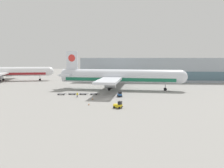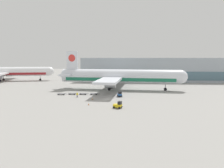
{
  "view_description": "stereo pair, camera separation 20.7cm",
  "coord_description": "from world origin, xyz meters",
  "px_view_note": "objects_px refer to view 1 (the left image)",
  "views": [
    {
      "loc": [
        7.1,
        -73.27,
        14.08
      ],
      "look_at": [
        1.08,
        10.19,
        4.0
      ],
      "focal_mm": 35.0,
      "sensor_mm": 36.0,
      "label": 1
    },
    {
      "loc": [
        7.31,
        -73.25,
        14.08
      ],
      "look_at": [
        1.08,
        10.19,
        4.0
      ],
      "focal_mm": 35.0,
      "sensor_mm": 36.0,
      "label": 2
    }
  ],
  "objects_px": {
    "airplane_main": "(118,77)",
    "baggage_tug_foreground": "(118,105)",
    "airplane_distant": "(7,72)",
    "baggage_tug_mid": "(120,94)",
    "traffic_cone_near": "(92,99)",
    "baggage_dolly_third": "(83,94)",
    "traffic_cone_far": "(89,104)",
    "ground_crew_near": "(77,94)",
    "baggage_dolly_lead": "(61,94)",
    "baggage_dolly_trail": "(94,94)",
    "baggage_dolly_second": "(72,94)"
  },
  "relations": [
    {
      "from": "baggage_dolly_lead",
      "to": "traffic_cone_near",
      "type": "xyz_separation_m",
      "value": [
        13.47,
        -8.84,
        -0.11
      ]
    },
    {
      "from": "airplane_main",
      "to": "ground_crew_near",
      "type": "height_order",
      "value": "airplane_main"
    },
    {
      "from": "baggage_tug_foreground",
      "to": "baggage_dolly_third",
      "type": "distance_m",
      "value": 26.21
    },
    {
      "from": "baggage_dolly_third",
      "to": "traffic_cone_near",
      "type": "height_order",
      "value": "traffic_cone_near"
    },
    {
      "from": "baggage_dolly_lead",
      "to": "ground_crew_near",
      "type": "bearing_deg",
      "value": -32.4
    },
    {
      "from": "baggage_dolly_trail",
      "to": "baggage_dolly_lead",
      "type": "bearing_deg",
      "value": -174.49
    },
    {
      "from": "baggage_dolly_second",
      "to": "ground_crew_near",
      "type": "relative_size",
      "value": 2.09
    },
    {
      "from": "baggage_dolly_lead",
      "to": "baggage_dolly_third",
      "type": "height_order",
      "value": "same"
    },
    {
      "from": "baggage_dolly_second",
      "to": "baggage_dolly_third",
      "type": "bearing_deg",
      "value": 3.2
    },
    {
      "from": "baggage_tug_mid",
      "to": "traffic_cone_near",
      "type": "bearing_deg",
      "value": -64.65
    },
    {
      "from": "airplane_main",
      "to": "ground_crew_near",
      "type": "xyz_separation_m",
      "value": [
        -13.65,
        -20.09,
        -4.79
      ]
    },
    {
      "from": "ground_crew_near",
      "to": "traffic_cone_near",
      "type": "bearing_deg",
      "value": 139.49
    },
    {
      "from": "airplane_main",
      "to": "baggage_tug_foreground",
      "type": "distance_m",
      "value": 36.35
    },
    {
      "from": "baggage_tug_mid",
      "to": "baggage_dolly_third",
      "type": "bearing_deg",
      "value": -113.64
    },
    {
      "from": "baggage_tug_foreground",
      "to": "baggage_dolly_third",
      "type": "bearing_deg",
      "value": 142.13
    },
    {
      "from": "airplane_distant",
      "to": "baggage_tug_mid",
      "type": "bearing_deg",
      "value": -47.55
    },
    {
      "from": "baggage_tug_foreground",
      "to": "baggage_dolly_third",
      "type": "xyz_separation_m",
      "value": [
        -14.54,
        21.8,
        -0.49
      ]
    },
    {
      "from": "baggage_dolly_lead",
      "to": "baggage_dolly_trail",
      "type": "bearing_deg",
      "value": 5.51
    },
    {
      "from": "airplane_main",
      "to": "baggage_dolly_second",
      "type": "distance_m",
      "value": 22.85
    },
    {
      "from": "baggage_dolly_third",
      "to": "baggage_tug_mid",
      "type": "bearing_deg",
      "value": -12.9
    },
    {
      "from": "traffic_cone_far",
      "to": "ground_crew_near",
      "type": "bearing_deg",
      "value": 117.1
    },
    {
      "from": "ground_crew_near",
      "to": "traffic_cone_near",
      "type": "xyz_separation_m",
      "value": [
        6.1,
        -3.96,
        -0.77
      ]
    },
    {
      "from": "airplane_distant",
      "to": "baggage_dolly_trail",
      "type": "distance_m",
      "value": 76.06
    },
    {
      "from": "traffic_cone_far",
      "to": "baggage_dolly_second",
      "type": "bearing_deg",
      "value": 117.96
    },
    {
      "from": "airplane_distant",
      "to": "traffic_cone_far",
      "type": "bearing_deg",
      "value": -58.69
    },
    {
      "from": "traffic_cone_far",
      "to": "baggage_tug_foreground",
      "type": "bearing_deg",
      "value": -20.32
    },
    {
      "from": "baggage_tug_mid",
      "to": "baggage_tug_foreground",
      "type": "bearing_deg",
      "value": -8.73
    },
    {
      "from": "baggage_dolly_trail",
      "to": "traffic_cone_far",
      "type": "relative_size",
      "value": 5.86
    },
    {
      "from": "traffic_cone_far",
      "to": "baggage_dolly_third",
      "type": "bearing_deg",
      "value": 106.7
    },
    {
      "from": "baggage_dolly_lead",
      "to": "traffic_cone_near",
      "type": "bearing_deg",
      "value": -32.15
    },
    {
      "from": "baggage_dolly_lead",
      "to": "baggage_tug_mid",
      "type": "bearing_deg",
      "value": -5.27
    },
    {
      "from": "airplane_main",
      "to": "baggage_dolly_second",
      "type": "bearing_deg",
      "value": -135.07
    },
    {
      "from": "traffic_cone_near",
      "to": "baggage_dolly_third",
      "type": "bearing_deg",
      "value": 117.86
    },
    {
      "from": "baggage_tug_foreground",
      "to": "traffic_cone_near",
      "type": "height_order",
      "value": "baggage_tug_foreground"
    },
    {
      "from": "airplane_main",
      "to": "baggage_dolly_third",
      "type": "bearing_deg",
      "value": -127.29
    },
    {
      "from": "ground_crew_near",
      "to": "baggage_dolly_lead",
      "type": "bearing_deg",
      "value": -41.05
    },
    {
      "from": "baggage_tug_foreground",
      "to": "baggage_dolly_lead",
      "type": "distance_m",
      "value": 30.83
    },
    {
      "from": "airplane_distant",
      "to": "baggage_dolly_lead",
      "type": "bearing_deg",
      "value": -56.81
    },
    {
      "from": "airplane_main",
      "to": "airplane_distant",
      "type": "height_order",
      "value": "airplane_main"
    },
    {
      "from": "baggage_dolly_second",
      "to": "baggage_dolly_trail",
      "type": "distance_m",
      "value": 8.41
    },
    {
      "from": "baggage_tug_foreground",
      "to": "baggage_dolly_lead",
      "type": "relative_size",
      "value": 0.74
    },
    {
      "from": "airplane_distant",
      "to": "baggage_dolly_trail",
      "type": "bearing_deg",
      "value": -49.72
    },
    {
      "from": "ground_crew_near",
      "to": "traffic_cone_near",
      "type": "height_order",
      "value": "ground_crew_near"
    },
    {
      "from": "baggage_dolly_trail",
      "to": "ground_crew_near",
      "type": "relative_size",
      "value": 2.09
    },
    {
      "from": "baggage_tug_foreground",
      "to": "baggage_dolly_second",
      "type": "relative_size",
      "value": 0.74
    },
    {
      "from": "airplane_main",
      "to": "traffic_cone_far",
      "type": "distance_m",
      "value": 33.88
    },
    {
      "from": "baggage_tug_mid",
      "to": "traffic_cone_near",
      "type": "xyz_separation_m",
      "value": [
        -9.03,
        -6.32,
        -0.59
      ]
    },
    {
      "from": "baggage_dolly_trail",
      "to": "traffic_cone_near",
      "type": "xyz_separation_m",
      "value": [
        0.99,
        -9.79,
        -0.11
      ]
    },
    {
      "from": "baggage_dolly_lead",
      "to": "traffic_cone_far",
      "type": "bearing_deg",
      "value": -50.54
    },
    {
      "from": "baggage_tug_mid",
      "to": "baggage_dolly_lead",
      "type": "relative_size",
      "value": 0.71
    }
  ]
}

